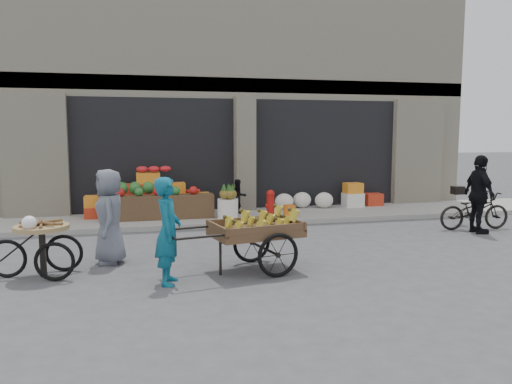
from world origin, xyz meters
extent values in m
plane|color=#424244|center=(0.00, 0.00, 0.00)|extent=(80.00, 80.00, 0.00)
cube|color=gray|center=(0.00, 4.10, 0.06)|extent=(18.00, 2.20, 0.12)
cube|color=beige|center=(0.00, 8.20, 3.50)|extent=(14.00, 6.00, 7.00)
cube|color=gray|center=(0.00, 5.35, 3.60)|extent=(14.00, 0.30, 0.40)
cube|color=black|center=(-2.48, 6.00, 1.67)|extent=(4.40, 1.60, 3.10)
cube|color=black|center=(2.48, 6.00, 1.67)|extent=(4.40, 1.60, 3.10)
cube|color=beige|center=(0.00, 5.15, 1.67)|extent=(0.55, 0.80, 3.22)
cube|color=brown|center=(-2.48, 3.95, 0.42)|extent=(2.80, 0.45, 0.60)
sphere|color=#1E5923|center=(-3.17, 4.45, 0.86)|extent=(0.34, 0.34, 0.34)
cylinder|color=silver|center=(-0.75, 3.60, 0.37)|extent=(0.52, 0.52, 0.50)
cylinder|color=#A5140F|center=(0.35, 3.55, 0.40)|extent=(0.20, 0.20, 0.56)
sphere|color=#A5140F|center=(0.35, 3.55, 0.72)|extent=(0.22, 0.22, 0.22)
cylinder|color=orange|center=(0.85, 3.50, 0.27)|extent=(0.32, 0.32, 0.30)
ellipsoid|color=silver|center=(1.68, 4.70, 0.34)|extent=(1.70, 0.60, 0.44)
imported|color=black|center=(-0.35, 4.20, 0.58)|extent=(0.51, 0.43, 0.93)
cube|color=brown|center=(-1.11, -0.78, 0.65)|extent=(1.57, 1.18, 0.13)
torus|color=black|center=(-0.86, -1.25, 0.36)|extent=(0.72, 0.20, 0.72)
torus|color=black|center=(-1.05, -0.26, 0.36)|extent=(0.72, 0.20, 0.72)
cylinder|color=black|center=(-1.72, -0.90, 0.30)|extent=(0.05, 0.05, 0.59)
imported|color=#0E576F|center=(-2.56, -1.17, 0.82)|extent=(0.50, 0.66, 1.63)
cylinder|color=#9E7F51|center=(-4.48, -0.32, 0.80)|extent=(0.94, 0.94, 0.07)
cube|color=black|center=(-4.48, -0.32, 0.40)|extent=(0.09, 0.09, 0.80)
torus|color=black|center=(-4.27, -0.62, 0.31)|extent=(0.62, 0.13, 0.62)
torus|color=black|center=(-4.20, -0.07, 0.31)|extent=(0.62, 0.13, 0.62)
torus|color=black|center=(-5.03, -0.25, 0.31)|extent=(0.62, 0.13, 0.62)
imported|color=slate|center=(-3.47, 0.29, 0.83)|extent=(0.57, 0.84, 1.66)
imported|color=black|center=(4.76, 1.40, 0.45)|extent=(1.76, 0.76, 0.90)
imported|color=black|center=(4.56, 1.00, 0.89)|extent=(0.53, 1.08, 1.79)
camera|label=1|loc=(-3.05, -8.65, 2.30)|focal=35.00mm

